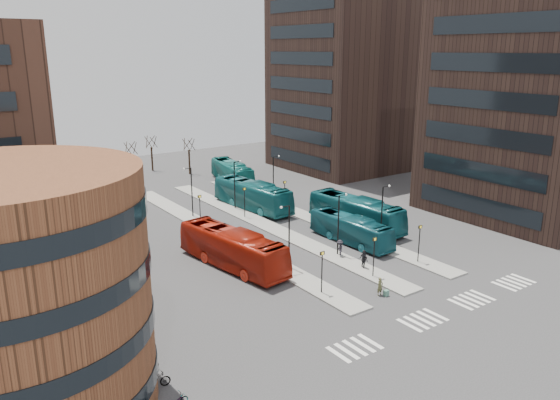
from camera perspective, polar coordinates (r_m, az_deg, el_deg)
ground at (r=42.51m, az=19.80°, el=-13.40°), size 160.00×160.00×0.00m
island_left at (r=60.76m, az=-6.22°, el=-3.63°), size 2.50×45.00×0.15m
island_mid at (r=63.71m, az=-1.50°, el=-2.63°), size 2.50×45.00×0.15m
island_right at (r=67.06m, az=2.76°, el=-1.71°), size 2.50×45.00×0.15m
suitcase at (r=46.98m, az=11.03°, el=-9.52°), size 0.42×0.35×0.50m
red_bus at (r=51.61m, az=-5.00°, el=-5.06°), size 4.90×13.38×3.64m
teal_bus_a at (r=58.27m, az=7.41°, el=-3.06°), size 2.73×10.68×2.96m
teal_bus_b at (r=70.01m, az=-2.89°, el=0.52°), size 4.23×13.27×3.63m
teal_bus_c at (r=63.27m, az=7.93°, el=-1.28°), size 3.82×13.03×3.58m
teal_bus_d at (r=84.05m, az=-5.04°, el=2.91°), size 4.79×12.21×3.32m
traveller at (r=46.77m, az=10.41°, el=-8.88°), size 0.58×0.38×1.58m
commuter_a at (r=48.47m, az=-0.50°, el=-7.51°), size 1.05×0.90×1.89m
commuter_b at (r=51.80m, az=8.76°, el=-6.17°), size 0.56×1.13×1.85m
commuter_c at (r=54.37m, az=6.27°, el=-5.06°), size 1.19×1.32×1.77m
bicycle_mid at (r=35.57m, az=-12.76°, el=-17.93°), size 1.77×0.71×1.04m
bicycle_far at (r=37.10m, az=-13.95°, el=-16.55°), size 1.86×0.67×0.97m
crosswalk_stripes at (r=45.82m, az=16.97°, el=-10.95°), size 22.35×2.40×0.01m
round_building at (r=33.21m, az=-26.50°, el=-9.10°), size 15.16×15.16×14.00m
tower_near at (r=73.38m, az=25.33°, el=10.22°), size 20.12×20.00×30.00m
tower_far at (r=94.95m, az=6.99°, el=12.43°), size 20.12×20.00×30.00m
sign_poles at (r=57.34m, az=2.05°, el=-2.26°), size 12.45×22.12×3.65m
lamp_posts at (r=61.46m, az=0.01°, el=0.11°), size 14.04×20.24×6.12m
bare_trees at (r=91.46m, az=-12.65°, el=4.30°), size 10.97×8.14×5.90m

